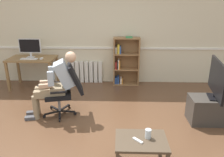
# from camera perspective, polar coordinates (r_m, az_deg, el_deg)

# --- Properties ---
(ground_plane) EXTENTS (18.00, 18.00, 0.00)m
(ground_plane) POSITION_cam_1_polar(r_m,az_deg,el_deg) (3.68, -2.86, -14.80)
(ground_plane) COLOR brown
(back_wall) EXTENTS (12.00, 0.13, 2.70)m
(back_wall) POSITION_cam_1_polar(r_m,az_deg,el_deg) (5.74, -0.93, 12.17)
(back_wall) COLOR beige
(back_wall) RESTS_ON ground_plane
(computer_desk) EXTENTS (1.12, 0.68, 0.76)m
(computer_desk) POSITION_cam_1_polar(r_m,az_deg,el_deg) (5.78, -19.82, 3.97)
(computer_desk) COLOR olive
(computer_desk) RESTS_ON ground_plane
(imac_monitor) EXTENTS (0.54, 0.14, 0.45)m
(imac_monitor) POSITION_cam_1_polar(r_m,az_deg,el_deg) (5.79, -20.43, 7.74)
(imac_monitor) COLOR silver
(imac_monitor) RESTS_ON computer_desk
(keyboard) EXTENTS (0.39, 0.12, 0.02)m
(keyboard) POSITION_cam_1_polar(r_m,az_deg,el_deg) (5.63, -20.63, 4.77)
(keyboard) COLOR white
(keyboard) RESTS_ON computer_desk
(computer_mouse) EXTENTS (0.06, 0.10, 0.03)m
(computer_mouse) POSITION_cam_1_polar(r_m,az_deg,el_deg) (5.54, -17.72, 4.94)
(computer_mouse) COLOR white
(computer_mouse) RESTS_ON computer_desk
(bookshelf) EXTENTS (0.65, 0.29, 1.24)m
(bookshelf) POSITION_cam_1_polar(r_m,az_deg,el_deg) (5.67, 3.29, 4.37)
(bookshelf) COLOR olive
(bookshelf) RESTS_ON ground_plane
(radiator) EXTENTS (0.83, 0.08, 0.57)m
(radiator) POSITION_cam_1_polar(r_m,az_deg,el_deg) (5.92, -6.59, 1.70)
(radiator) COLOR white
(radiator) RESTS_ON ground_plane
(office_chair) EXTENTS (0.79, 0.64, 0.98)m
(office_chair) POSITION_cam_1_polar(r_m,az_deg,el_deg) (4.22, -11.75, -2.46)
(office_chair) COLOR black
(office_chair) RESTS_ON ground_plane
(person_seated) EXTENTS (1.01, 0.53, 1.22)m
(person_seated) POSITION_cam_1_polar(r_m,az_deg,el_deg) (4.19, -14.29, -1.02)
(person_seated) COLOR #937F60
(person_seated) RESTS_ON ground_plane
(tv_stand) EXTENTS (0.80, 0.44, 0.47)m
(tv_stand) POSITION_cam_1_polar(r_m,az_deg,el_deg) (4.36, 24.37, -7.35)
(tv_stand) COLOR #3D3833
(tv_stand) RESTS_ON ground_plane
(tv_screen) EXTENTS (0.25, 0.99, 0.65)m
(tv_screen) POSITION_cam_1_polar(r_m,az_deg,el_deg) (4.15, 25.48, -0.17)
(tv_screen) COLOR black
(tv_screen) RESTS_ON tv_stand
(coffee_table) EXTENTS (0.65, 0.48, 0.42)m
(coffee_table) POSITION_cam_1_polar(r_m,az_deg,el_deg) (2.94, 7.51, -16.40)
(coffee_table) COLOR #4C3D2D
(coffee_table) RESTS_ON ground_plane
(drinking_glass) EXTENTS (0.08, 0.08, 0.12)m
(drinking_glass) POSITION_cam_1_polar(r_m,az_deg,el_deg) (2.91, 9.30, -13.86)
(drinking_glass) COLOR silver
(drinking_glass) RESTS_ON coffee_table
(spare_remote) EXTENTS (0.13, 0.13, 0.02)m
(spare_remote) POSITION_cam_1_polar(r_m,az_deg,el_deg) (2.86, 6.63, -15.57)
(spare_remote) COLOR white
(spare_remote) RESTS_ON coffee_table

